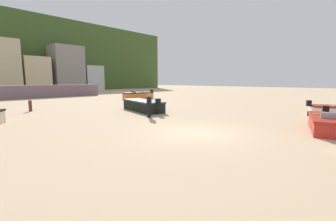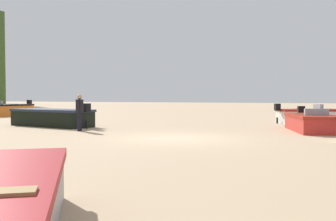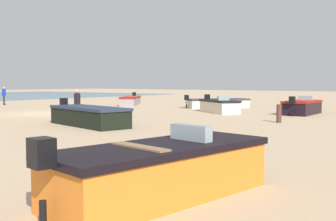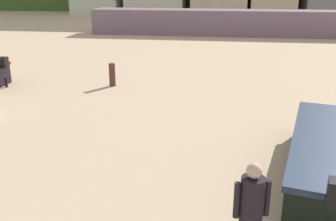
{
  "view_description": "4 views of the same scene",
  "coord_description": "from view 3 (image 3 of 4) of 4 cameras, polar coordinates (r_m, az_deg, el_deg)",
  "views": [
    {
      "loc": [
        -8.52,
        -6.23,
        2.51
      ],
      "look_at": [
        2.48,
        4.32,
        0.44
      ],
      "focal_mm": 23.6,
      "sensor_mm": 36.0,
      "label": 1
    },
    {
      "loc": [
        -13.47,
        -4.74,
        1.54
      ],
      "look_at": [
        -0.85,
        0.02,
        1.05
      ],
      "focal_mm": 42.0,
      "sensor_mm": 36.0,
      "label": 2
    },
    {
      "loc": [
        15.94,
        21.78,
        1.97
      ],
      "look_at": [
        0.19,
        10.22,
        0.63
      ],
      "focal_mm": 43.23,
      "sensor_mm": 36.0,
      "label": 3
    },
    {
      "loc": [
        0.89,
        0.27,
        3.97
      ],
      "look_at": [
        -0.38,
        9.03,
        0.94
      ],
      "focal_mm": 41.01,
      "sensor_mm": 36.0,
      "label": 4
    }
  ],
  "objects": [
    {
      "name": "ground_plane",
      "position": [
        27.06,
        -17.47,
        -0.42
      ],
      "size": [
        160.0,
        160.0,
        0.0
      ],
      "primitive_type": "plane",
      "color": "tan"
    },
    {
      "name": "beach_walker_distant",
      "position": [
        38.44,
        -22.14,
        2.13
      ],
      "size": [
        0.46,
        0.51,
        1.62
      ],
      "rotation": [
        0.0,
        0.0,
        1.07
      ],
      "color": "#242525",
      "rests_on": "ground"
    },
    {
      "name": "boat_black_5",
      "position": [
        26.65,
        18.39,
        0.45
      ],
      "size": [
        4.02,
        1.64,
        1.18
      ],
      "rotation": [
        0.0,
        0.0,
        1.6
      ],
      "color": "black",
      "rests_on": "ground"
    },
    {
      "name": "boat_cream_8",
      "position": [
        31.86,
        6.97,
        1.02
      ],
      "size": [
        4.86,
        4.3,
        1.04
      ],
      "rotation": [
        0.0,
        0.0,
        0.91
      ],
      "color": "beige",
      "rests_on": "ground"
    },
    {
      "name": "boat_black_6",
      "position": [
        18.85,
        -11.13,
        -0.77
      ],
      "size": [
        2.65,
        5.12,
        1.2
      ],
      "rotation": [
        0.0,
        0.0,
        6.05
      ],
      "color": "black",
      "rests_on": "ground"
    },
    {
      "name": "beach_walker_foreground",
      "position": [
        22.2,
        -12.68,
        1.22
      ],
      "size": [
        0.53,
        0.42,
        1.62
      ],
      "rotation": [
        0.0,
        0.0,
        3.41
      ],
      "color": "black",
      "rests_on": "ground"
    },
    {
      "name": "boat_cream_7",
      "position": [
        26.67,
        7.22,
        0.61
      ],
      "size": [
        3.11,
        3.65,
        1.16
      ],
      "rotation": [
        0.0,
        0.0,
        5.68
      ],
      "color": "beige",
      "rests_on": "ground"
    },
    {
      "name": "boat_orange_4",
      "position": [
        6.96,
        -0.84,
        -8.44
      ],
      "size": [
        4.49,
        2.19,
        1.24
      ],
      "rotation": [
        0.0,
        0.0,
        1.4
      ],
      "color": "orange",
      "rests_on": "ground"
    },
    {
      "name": "mooring_post_near_water",
      "position": [
        20.7,
        15.38,
        -0.41
      ],
      "size": [
        0.25,
        0.25,
        0.9
      ],
      "primitive_type": "cylinder",
      "color": "#4F2D24",
      "rests_on": "ground"
    },
    {
      "name": "boat_grey_2",
      "position": [
        35.69,
        -5.3,
        1.38
      ],
      "size": [
        4.49,
        3.56,
        1.08
      ],
      "rotation": [
        0.0,
        0.0,
        5.29
      ],
      "color": "gray",
      "rests_on": "ground"
    }
  ]
}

